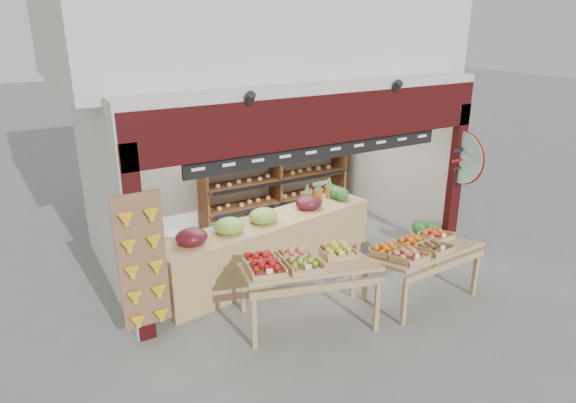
% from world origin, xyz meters
% --- Properties ---
extents(ground, '(60.00, 60.00, 0.00)m').
position_xyz_m(ground, '(0.00, 0.00, 0.00)').
color(ground, '#62625E').
rests_on(ground, ground).
extents(shop_structure, '(6.36, 5.12, 5.40)m').
position_xyz_m(shop_structure, '(0.00, 1.61, 3.92)').
color(shop_structure, beige).
rests_on(shop_structure, ground).
extents(banana_board, '(0.60, 0.15, 1.80)m').
position_xyz_m(banana_board, '(-2.73, -1.17, 1.12)').
color(banana_board, brown).
rests_on(banana_board, ground).
extents(gift_sign, '(0.04, 0.93, 0.92)m').
position_xyz_m(gift_sign, '(2.75, -1.15, 1.75)').
color(gift_sign, '#B2E0CB').
rests_on(gift_sign, ground).
extents(back_shelving, '(3.23, 0.53, 1.98)m').
position_xyz_m(back_shelving, '(0.81, 1.93, 1.18)').
color(back_shelving, brown).
rests_on(back_shelving, ground).
extents(refrigerator, '(0.77, 0.77, 1.61)m').
position_xyz_m(refrigerator, '(-2.40, 1.89, 0.81)').
color(refrigerator, silver).
rests_on(refrigerator, ground).
extents(cardboard_stack, '(1.04, 0.75, 0.62)m').
position_xyz_m(cardboard_stack, '(-1.61, 0.69, 0.23)').
color(cardboard_stack, silver).
rests_on(cardboard_stack, ground).
extents(mid_counter, '(3.90, 1.40, 1.19)m').
position_xyz_m(mid_counter, '(-0.54, -0.30, 0.52)').
color(mid_counter, tan).
rests_on(mid_counter, ground).
extents(display_table_left, '(1.99, 1.44, 1.12)m').
position_xyz_m(display_table_left, '(-0.80, -1.71, 0.88)').
color(display_table_left, tan).
rests_on(display_table_left, ground).
extents(display_table_right, '(1.67, 1.00, 1.03)m').
position_xyz_m(display_table_right, '(1.04, -2.05, 0.80)').
color(display_table_right, tan).
rests_on(display_table_right, ground).
extents(watermelon_pile, '(0.76, 0.71, 0.54)m').
position_xyz_m(watermelon_pile, '(2.45, -0.93, 0.19)').
color(watermelon_pile, '#1A4818').
rests_on(watermelon_pile, ground).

